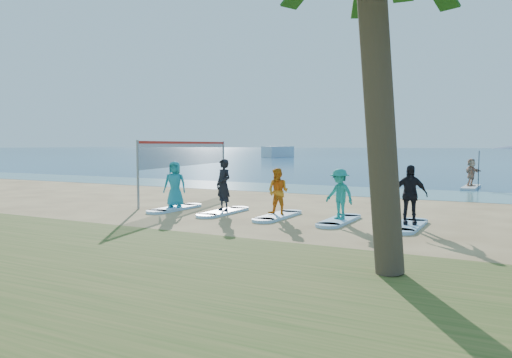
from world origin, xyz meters
The scene contains 17 objects.
ground centered at (0.00, 0.00, 0.00)m, with size 600.00×600.00×0.00m, color tan.
shallow_water centered at (0.00, 10.50, 0.01)m, with size 600.00×600.00×0.00m, color teal.
ocean centered at (0.00, 160.00, 0.01)m, with size 600.00×600.00×0.00m, color navy.
volleyball_net centered at (-5.42, 4.50, 1.90)m, with size 1.89×8.91×2.50m.
paddleboard centered at (5.42, 14.94, 0.06)m, with size 0.70×3.00×0.12m, color silver.
paddleboarder centered at (5.42, 14.94, 0.86)m, with size 1.37×0.44×1.47m, color tan.
boat_offshore_a centered at (-31.12, 68.05, 0.00)m, with size 2.35×7.03×1.95m, color silver.
surfboard_0 centered at (-3.25, 0.59, 0.04)m, with size 0.70×2.20×0.09m, color #9ED0F5.
student_0 centered at (-3.25, 0.59, 0.92)m, with size 0.81×0.53×1.65m, color teal.
surfboard_1 centered at (-1.20, 0.59, 0.04)m, with size 0.70×2.20×0.09m, color #9ED0F5.
student_1 centered at (-1.20, 0.59, 0.97)m, with size 0.64×0.42×1.76m, color black.
surfboard_2 centered at (0.85, 0.59, 0.04)m, with size 0.70×2.20×0.09m, color #9ED0F5.
student_2 centered at (0.85, 0.59, 0.84)m, with size 0.73×0.57×1.49m, color orange.
surfboard_3 centered at (2.90, 0.59, 0.04)m, with size 0.70×2.20×0.09m, color #9ED0F5.
student_3 centered at (2.90, 0.59, 0.85)m, with size 0.98×0.57×1.52m, color teal.
surfboard_4 centered at (4.95, 0.59, 0.04)m, with size 0.70×2.20×0.09m, color #9ED0F5.
student_4 centered at (4.95, 0.59, 0.93)m, with size 0.98×0.41×1.68m, color black.
Camera 1 is at (7.66, -13.80, 2.35)m, focal length 35.00 mm.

